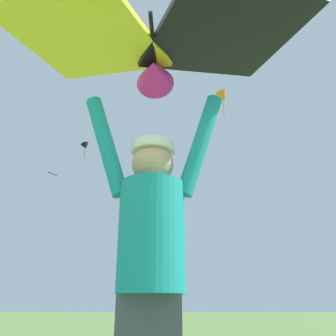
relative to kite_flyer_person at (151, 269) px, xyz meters
name	(u,v)px	position (x,y,z in m)	size (l,w,h in m)	color
kite_flyer_person	(151,269)	(0.00, 0.00, 0.00)	(0.81, 0.35, 1.92)	#424751
held_stunt_kite	(154,44)	(0.00, -0.09, 1.32)	(2.04, 1.09, 0.42)	black
distant_kite_orange_low_right	(223,97)	(3.52, 22.82, 15.91)	(1.62, 1.42, 2.55)	orange
distant_kite_black_low_left	(85,146)	(-11.17, 34.16, 17.14)	(1.37, 1.25, 2.14)	black
distant_kite_purple_mid_left	(53,174)	(-8.45, 19.26, 8.01)	(0.77, 0.79, 0.31)	purple
distant_kite_blue_high_right	(159,41)	(-1.50, 18.64, 18.25)	(0.98, 0.79, 1.18)	blue
marker_flag	(166,262)	(-0.35, 7.78, 0.95)	(0.30, 0.24, 2.17)	silver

